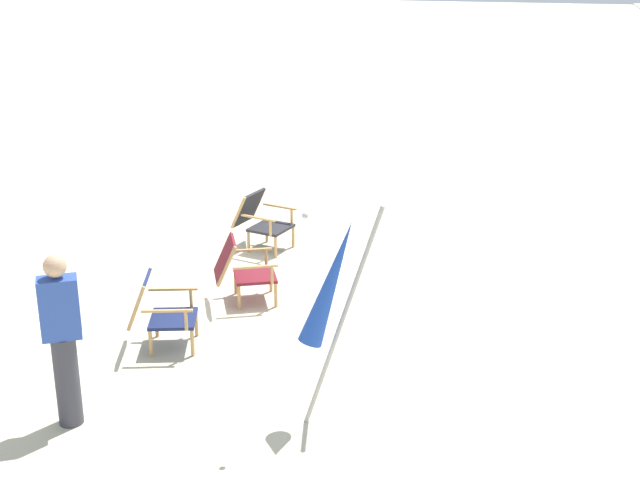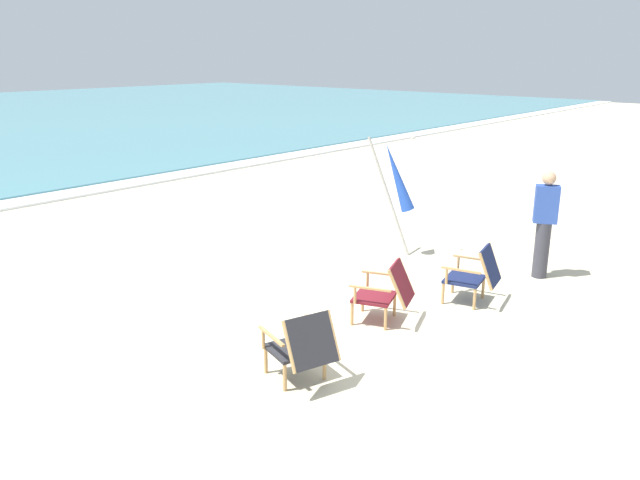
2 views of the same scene
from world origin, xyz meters
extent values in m
plane|color=beige|center=(0.00, 0.00, 0.00)|extent=(80.00, 80.00, 0.00)
cube|color=#19234C|center=(1.57, -0.69, 0.32)|extent=(0.62, 0.59, 0.04)
cube|color=#19234C|center=(1.65, -1.02, 0.56)|extent=(0.53, 0.33, 0.50)
cylinder|color=tan|center=(1.30, -0.54, 0.16)|extent=(0.04, 0.04, 0.32)
cylinder|color=tan|center=(1.75, -0.43, 0.16)|extent=(0.04, 0.04, 0.32)
cylinder|color=tan|center=(1.40, -0.96, 0.16)|extent=(0.04, 0.04, 0.32)
cylinder|color=tan|center=(1.85, -0.84, 0.16)|extent=(0.04, 0.04, 0.32)
cube|color=tan|center=(1.31, -0.78, 0.54)|extent=(0.16, 0.52, 0.02)
cylinder|color=tan|center=(1.26, -0.59, 0.43)|extent=(0.04, 0.04, 0.22)
cube|color=tan|center=(1.85, -0.64, 0.54)|extent=(0.16, 0.52, 0.02)
cylinder|color=tan|center=(1.81, -0.46, 0.43)|extent=(0.04, 0.04, 0.22)
cylinder|color=tan|center=(1.41, -1.08, 0.56)|extent=(0.09, 0.23, 0.50)
cylinder|color=tan|center=(1.90, -0.96, 0.56)|extent=(0.09, 0.23, 0.50)
cube|color=maroon|center=(0.24, -0.15, 0.32)|extent=(0.66, 0.64, 0.04)
cube|color=maroon|center=(0.36, -0.48, 0.56)|extent=(0.55, 0.41, 0.49)
cylinder|color=tan|center=(-0.06, -0.04, 0.16)|extent=(0.04, 0.04, 0.32)
cylinder|color=tan|center=(0.38, 0.13, 0.16)|extent=(0.04, 0.04, 0.32)
cylinder|color=tan|center=(0.10, -0.44, 0.16)|extent=(0.04, 0.04, 0.32)
cylinder|color=tan|center=(0.53, -0.27, 0.16)|extent=(0.04, 0.04, 0.32)
cube|color=tan|center=(-0.02, -0.27, 0.54)|extent=(0.23, 0.51, 0.02)
cylinder|color=tan|center=(-0.08, -0.10, 0.43)|extent=(0.04, 0.04, 0.22)
cube|color=tan|center=(0.51, -0.07, 0.54)|extent=(0.23, 0.51, 0.02)
cylinder|color=tan|center=(0.44, 0.10, 0.43)|extent=(0.04, 0.04, 0.22)
cylinder|color=tan|center=(0.13, -0.57, 0.56)|extent=(0.13, 0.25, 0.49)
cylinder|color=tan|center=(0.60, -0.39, 0.56)|extent=(0.13, 0.25, 0.49)
cube|color=#28282D|center=(-1.46, -0.39, 0.32)|extent=(0.64, 0.61, 0.04)
cube|color=#28282D|center=(-1.57, -0.73, 0.55)|extent=(0.55, 0.40, 0.48)
cylinder|color=tan|center=(-1.62, -0.11, 0.16)|extent=(0.04, 0.04, 0.32)
cylinder|color=tan|center=(-1.18, -0.25, 0.16)|extent=(0.04, 0.04, 0.32)
cylinder|color=tan|center=(-1.75, -0.52, 0.16)|extent=(0.04, 0.04, 0.32)
cylinder|color=tan|center=(-1.31, -0.67, 0.16)|extent=(0.04, 0.04, 0.32)
cube|color=tan|center=(-1.74, -0.32, 0.54)|extent=(0.19, 0.51, 0.02)
cylinder|color=tan|center=(-1.68, -0.14, 0.43)|extent=(0.04, 0.04, 0.22)
cube|color=tan|center=(-1.20, -0.49, 0.54)|extent=(0.19, 0.51, 0.02)
cylinder|color=tan|center=(-1.15, -0.31, 0.43)|extent=(0.04, 0.04, 0.22)
cylinder|color=tan|center=(-1.81, -0.65, 0.55)|extent=(0.12, 0.26, 0.48)
cylinder|color=tan|center=(-1.33, -0.80, 0.55)|extent=(0.12, 0.26, 0.48)
cylinder|color=#B7B2A8|center=(2.59, 1.31, 0.99)|extent=(0.43, 0.67, 1.99)
cone|color=blue|center=(2.65, 1.20, 1.33)|extent=(0.50, 0.63, 1.16)
sphere|color=#B7B2A8|center=(2.77, 1.00, 1.98)|extent=(0.06, 0.06, 0.06)
cylinder|color=#383842|center=(3.21, -1.08, 0.43)|extent=(0.22, 0.22, 0.86)
cube|color=#2D4CA5|center=(3.21, -1.08, 1.14)|extent=(0.33, 0.39, 0.56)
sphere|color=tan|center=(3.21, -1.08, 1.53)|extent=(0.20, 0.20, 0.20)
camera|label=1|loc=(9.67, 2.49, 4.33)|focal=50.00mm
camera|label=2|loc=(-5.72, -4.50, 3.29)|focal=35.00mm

